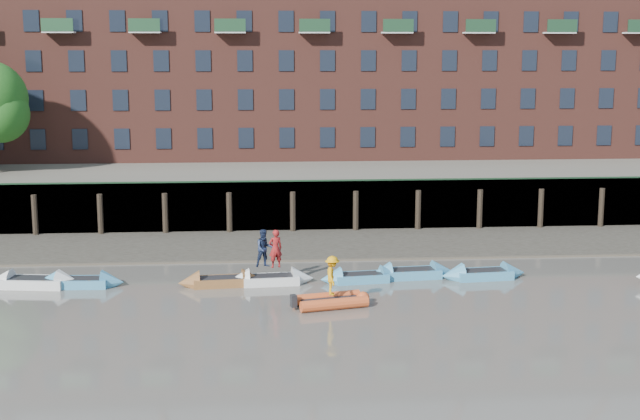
{
  "coord_description": "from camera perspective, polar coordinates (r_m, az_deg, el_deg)",
  "views": [
    {
      "loc": [
        -4.27,
        -33.5,
        11.53
      ],
      "look_at": [
        -0.99,
        12.0,
        3.2
      ],
      "focal_mm": 50.0,
      "sensor_mm": 36.0,
      "label": 1
    }
  ],
  "objects": [
    {
      "name": "apartment_terrace",
      "position": [
        70.64,
        -0.68,
        11.4
      ],
      "size": [
        80.6,
        15.56,
        20.98
      ],
      "color": "brown",
      "rests_on": "bank_terrace"
    },
    {
      "name": "rowboat_3",
      "position": [
        44.27,
        -3.16,
        -4.47
      ],
      "size": [
        4.36,
        1.58,
        1.24
      ],
      "rotation": [
        0.0,
        0.0,
        0.08
      ],
      "color": "silver",
      "rests_on": "ground"
    },
    {
      "name": "person_rib_crew",
      "position": [
        40.12,
        0.79,
        -4.21
      ],
      "size": [
        0.72,
        1.19,
        1.78
      ],
      "primitive_type": "imported",
      "rotation": [
        0.0,
        0.0,
        1.52
      ],
      "color": "orange",
      "rests_on": "rib_tender"
    },
    {
      "name": "river_wall",
      "position": [
        56.92,
        0.24,
        0.3
      ],
      "size": [
        110.0,
        1.23,
        3.3
      ],
      "color": "#2D2A26",
      "rests_on": "ground"
    },
    {
      "name": "bank_terrace",
      "position": [
        70.34,
        -0.61,
        2.23
      ],
      "size": [
        110.0,
        28.0,
        3.2
      ],
      "primitive_type": "cube",
      "color": "#5E594D",
      "rests_on": "ground"
    },
    {
      "name": "rowboat_5",
      "position": [
        45.63,
        5.89,
        -4.05
      ],
      "size": [
        4.55,
        1.71,
        1.29
      ],
      "rotation": [
        0.0,
        0.0,
        0.1
      ],
      "color": "teal",
      "rests_on": "ground"
    },
    {
      "name": "rowboat_2",
      "position": [
        44.16,
        -6.36,
        -4.56
      ],
      "size": [
        4.28,
        1.62,
        1.21
      ],
      "rotation": [
        0.0,
        0.0,
        0.1
      ],
      "color": "brown",
      "rests_on": "ground"
    },
    {
      "name": "person_rower_b",
      "position": [
        44.07,
        -3.58,
        -2.46
      ],
      "size": [
        1.08,
        0.94,
        1.89
      ],
      "primitive_type": "imported",
      "rotation": [
        0.0,
        0.0,
        0.28
      ],
      "color": "#19233F",
      "rests_on": "rowboat_3"
    },
    {
      "name": "ground",
      "position": [
        35.69,
        3.0,
        -8.52
      ],
      "size": [
        220.0,
        220.0,
        0.0
      ],
      "primitive_type": "plane",
      "color": "#615C54",
      "rests_on": "ground"
    },
    {
      "name": "rowboat_4",
      "position": [
        44.67,
        2.64,
        -4.34
      ],
      "size": [
        4.27,
        1.72,
        1.2
      ],
      "rotation": [
        0.0,
        0.0,
        0.13
      ],
      "color": "teal",
      "rests_on": "ground"
    },
    {
      "name": "rowboat_0",
      "position": [
        45.8,
        -17.79,
        -4.43
      ],
      "size": [
        4.81,
        1.98,
        1.36
      ],
      "rotation": [
        0.0,
        0.0,
        -0.14
      ],
      "color": "silver",
      "rests_on": "ground"
    },
    {
      "name": "person_rower_a",
      "position": [
        43.95,
        -2.87,
        -2.48
      ],
      "size": [
        0.8,
        0.64,
        1.9
      ],
      "primitive_type": "imported",
      "rotation": [
        0.0,
        0.0,
        3.45
      ],
      "color": "maroon",
      "rests_on": "rowboat_3"
    },
    {
      "name": "rowboat_1",
      "position": [
        45.25,
        -15.13,
        -4.49
      ],
      "size": [
        4.34,
        1.41,
        1.25
      ],
      "rotation": [
        0.0,
        0.0,
        -0.04
      ],
      "color": "teal",
      "rests_on": "ground"
    },
    {
      "name": "rib_tender",
      "position": [
        40.5,
        0.87,
        -5.82
      ],
      "size": [
        3.53,
        2.3,
        0.59
      ],
      "rotation": [
        0.0,
        0.0,
        0.24
      ],
      "color": "#CC4F22",
      "rests_on": "ground"
    },
    {
      "name": "foreshore",
      "position": [
        52.95,
        0.6,
        -2.23
      ],
      "size": [
        110.0,
        8.0,
        0.5
      ],
      "primitive_type": "cube",
      "color": "#3D382F",
      "rests_on": "ground"
    },
    {
      "name": "rowboat_6",
      "position": [
        45.97,
        10.41,
        -4.06
      ],
      "size": [
        4.51,
        1.72,
        1.28
      ],
      "rotation": [
        0.0,
        0.0,
        0.1
      ],
      "color": "teal",
      "rests_on": "ground"
    },
    {
      "name": "mud_band",
      "position": [
        49.65,
        0.92,
        -3.08
      ],
      "size": [
        110.0,
        1.6,
        0.1
      ],
      "primitive_type": "cube",
      "color": "#4C4336",
      "rests_on": "ground"
    }
  ]
}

